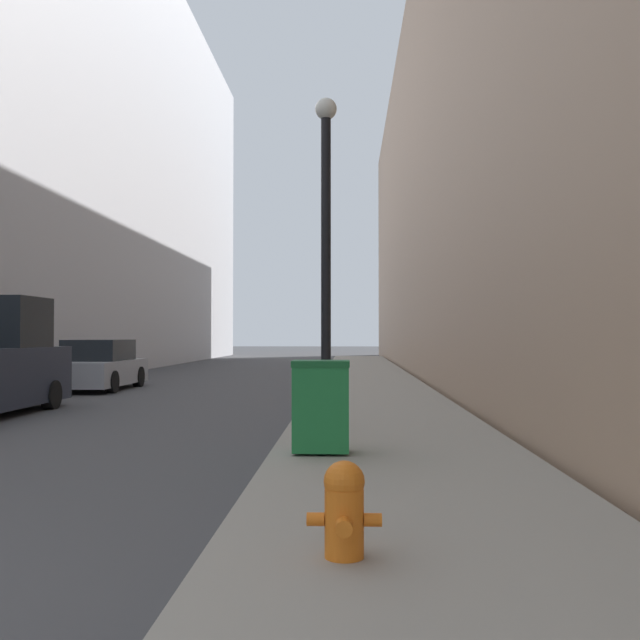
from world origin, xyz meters
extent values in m
cube|color=gray|center=(5.56, 18.00, 0.08)|extent=(3.33, 60.00, 0.15)
cube|color=#9E7F66|center=(13.32, 26.00, 7.94)|extent=(12.00, 60.00, 15.88)
cylinder|color=orange|center=(4.87, 1.93, 0.38)|extent=(0.27, 0.27, 0.46)
sphere|color=orange|center=(4.87, 1.93, 0.66)|extent=(0.28, 0.28, 0.28)
cylinder|color=orange|center=(4.87, 1.93, 0.75)|extent=(0.07, 0.07, 0.06)
cylinder|color=orange|center=(4.87, 1.74, 0.41)|extent=(0.11, 0.12, 0.11)
cylinder|color=orange|center=(4.68, 1.93, 0.41)|extent=(0.12, 0.09, 0.09)
cylinder|color=orange|center=(5.06, 1.93, 0.41)|extent=(0.12, 0.09, 0.09)
cube|color=#1E7538|center=(4.55, 6.13, 0.72)|extent=(0.71, 0.52, 1.06)
cube|color=#16572A|center=(4.55, 6.13, 1.29)|extent=(0.73, 0.54, 0.08)
cylinder|color=black|center=(4.25, 6.35, 0.23)|extent=(0.05, 0.16, 0.16)
cylinder|color=black|center=(4.85, 6.35, 0.23)|extent=(0.05, 0.16, 0.16)
cylinder|color=black|center=(4.52, 8.97, 0.28)|extent=(0.31, 0.31, 0.25)
cylinder|color=black|center=(4.52, 8.97, 2.73)|extent=(0.16, 0.16, 5.14)
sphere|color=silver|center=(4.52, 8.97, 5.44)|extent=(0.37, 0.37, 0.37)
cylinder|color=black|center=(-1.72, 12.71, 0.32)|extent=(0.24, 0.64, 0.64)
cube|color=#A3A8B2|center=(-2.65, 18.33, 0.52)|extent=(1.78, 4.24, 0.72)
cube|color=#1E2328|center=(-2.65, 18.33, 1.19)|extent=(1.57, 2.20, 0.62)
cylinder|color=black|center=(-3.47, 19.60, 0.32)|extent=(0.24, 0.64, 0.64)
cylinder|color=black|center=(-1.83, 19.60, 0.32)|extent=(0.24, 0.64, 0.64)
cylinder|color=black|center=(-3.47, 17.05, 0.32)|extent=(0.24, 0.64, 0.64)
cylinder|color=black|center=(-1.83, 17.05, 0.32)|extent=(0.24, 0.64, 0.64)
camera|label=1|loc=(4.91, -2.89, 1.65)|focal=40.00mm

